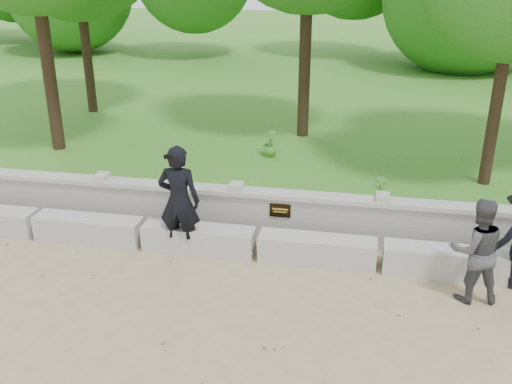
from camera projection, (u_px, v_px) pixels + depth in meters
The scene contains 9 objects.
ground at pixel (230, 322), 7.80m from camera, with size 80.00×80.00×0.00m, color tan.
lawn at pixel (321, 93), 20.46m from camera, with size 40.00×22.00×0.25m, color #337325.
concrete_bench at pixel (257, 244), 9.44m from camera, with size 11.90×0.45×0.45m.
parapet_wall at pixel (264, 214), 9.98m from camera, with size 12.50×0.35×0.90m.
man_main at pixel (179, 201), 9.30m from camera, with size 0.70×0.63×1.90m.
visitor_left at pixel (476, 251), 8.06m from camera, with size 0.85×0.71×1.58m.
shrub_a at pixel (155, 187), 11.00m from camera, with size 0.29×0.19×0.55m, color #489031.
shrub_b at pixel (380, 193), 10.70m from camera, with size 0.32×0.26×0.58m, color #489031.
shrub_d at pixel (270, 143), 13.44m from camera, with size 0.36×0.33×0.65m, color #489031.
Camera 1 is at (1.60, -6.34, 4.63)m, focal length 40.00 mm.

